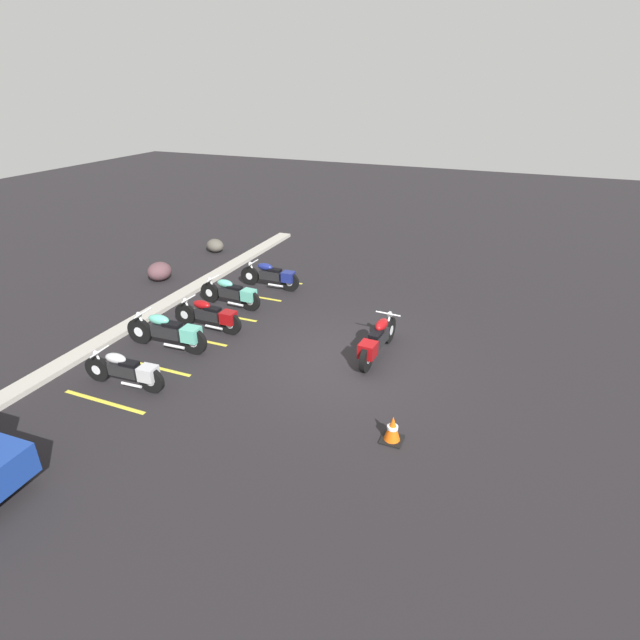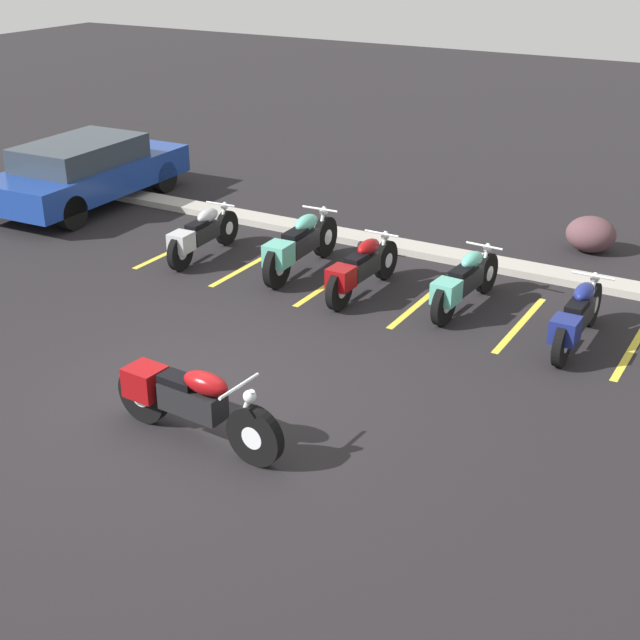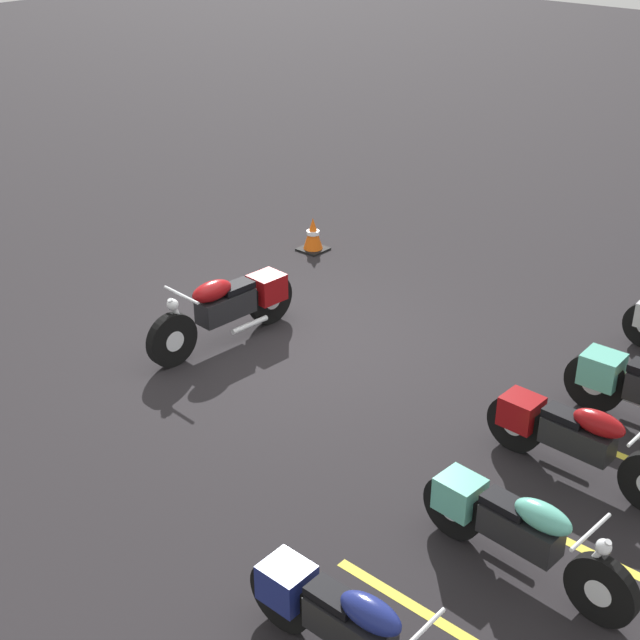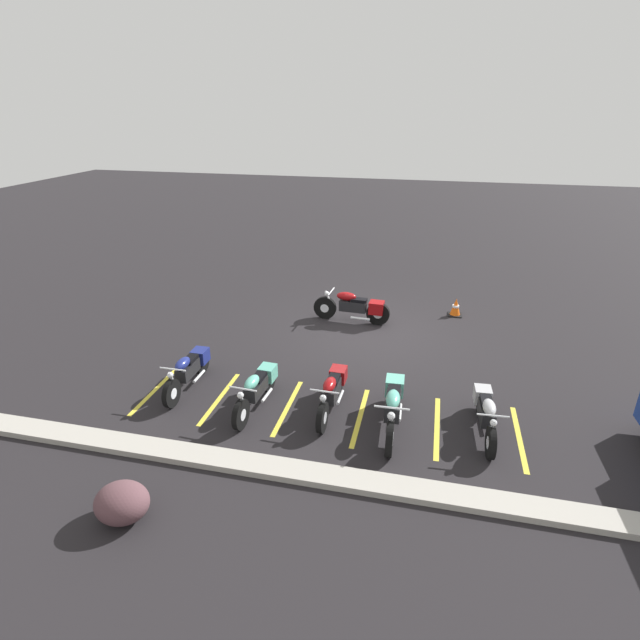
# 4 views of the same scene
# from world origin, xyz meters

# --- Properties ---
(ground) EXTENTS (60.00, 60.00, 0.00)m
(ground) POSITION_xyz_m (0.00, 0.00, 0.00)
(ground) COLOR black
(motorcycle_maroon_featured) EXTENTS (2.24, 0.63, 0.88)m
(motorcycle_maroon_featured) POSITION_xyz_m (0.46, -0.67, 0.47)
(motorcycle_maroon_featured) COLOR black
(motorcycle_maroon_featured) RESTS_ON ground
(parked_bike_0) EXTENTS (0.56, 2.00, 0.78)m
(parked_bike_0) POSITION_xyz_m (-2.84, 3.92, 0.42)
(parked_bike_0) COLOR black
(parked_bike_0) RESTS_ON ground
(parked_bike_1) EXTENTS (0.64, 2.26, 0.89)m
(parked_bike_1) POSITION_xyz_m (-1.08, 4.16, 0.47)
(parked_bike_1) COLOR black
(parked_bike_1) RESTS_ON ground
(parked_bike_2) EXTENTS (0.58, 2.06, 0.81)m
(parked_bike_2) POSITION_xyz_m (0.19, 3.83, 0.43)
(parked_bike_2) COLOR black
(parked_bike_2) RESTS_ON ground
(parked_bike_3) EXTENTS (0.58, 2.05, 0.81)m
(parked_bike_3) POSITION_xyz_m (1.73, 4.10, 0.43)
(parked_bike_3) COLOR black
(parked_bike_3) RESTS_ON ground
(parked_bike_4) EXTENTS (0.57, 2.05, 0.81)m
(parked_bike_4) POSITION_xyz_m (3.47, 3.70, 0.43)
(parked_bike_4) COLOR black
(parked_bike_4) RESTS_ON ground
(concrete_curb) EXTENTS (18.00, 0.50, 0.12)m
(concrete_curb) POSITION_xyz_m (0.00, 5.97, 0.06)
(concrete_curb) COLOR #A8A399
(concrete_curb) RESTS_ON ground
(landscape_rock_1) EXTENTS (0.87, 0.78, 0.61)m
(landscape_rock_1) POSITION_xyz_m (2.68, 7.51, 0.30)
(landscape_rock_1) COLOR brown
(landscape_rock_1) RESTS_ON ground
(traffic_cone) EXTENTS (0.40, 0.40, 0.53)m
(traffic_cone) POSITION_xyz_m (-2.39, -1.82, 0.25)
(traffic_cone) COLOR black
(traffic_cone) RESTS_ON ground
(stall_line_0) EXTENTS (0.10, 2.10, 0.00)m
(stall_line_0) POSITION_xyz_m (-3.49, 4.03, 0.00)
(stall_line_0) COLOR gold
(stall_line_0) RESTS_ON ground
(stall_line_1) EXTENTS (0.10, 2.10, 0.00)m
(stall_line_1) POSITION_xyz_m (-1.96, 4.03, 0.00)
(stall_line_1) COLOR gold
(stall_line_1) RESTS_ON ground
(stall_line_2) EXTENTS (0.10, 2.10, 0.00)m
(stall_line_2) POSITION_xyz_m (-0.43, 4.03, 0.00)
(stall_line_2) COLOR gold
(stall_line_2) RESTS_ON ground
(stall_line_3) EXTENTS (0.10, 2.10, 0.00)m
(stall_line_3) POSITION_xyz_m (1.10, 4.03, 0.00)
(stall_line_3) COLOR gold
(stall_line_3) RESTS_ON ground
(stall_line_4) EXTENTS (0.10, 2.10, 0.00)m
(stall_line_4) POSITION_xyz_m (2.64, 4.03, 0.00)
(stall_line_4) COLOR gold
(stall_line_4) RESTS_ON ground
(stall_line_5) EXTENTS (0.10, 2.10, 0.00)m
(stall_line_5) POSITION_xyz_m (4.17, 4.03, 0.00)
(stall_line_5) COLOR gold
(stall_line_5) RESTS_ON ground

